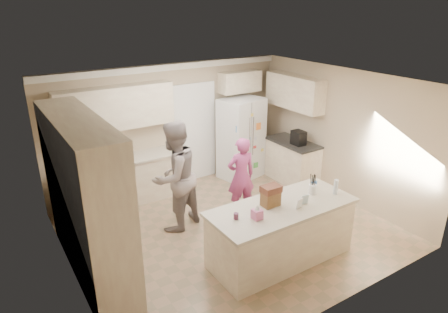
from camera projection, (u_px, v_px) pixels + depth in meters
floor at (230, 230)px, 7.01m from camera, size 5.20×4.60×0.02m
ceiling at (231, 82)px, 6.06m from camera, size 5.20×4.60×0.02m
wall_back at (169, 127)px, 8.35m from camera, size 5.20×0.02×2.60m
wall_front at (338, 223)px, 4.72m from camera, size 5.20×0.02×2.60m
wall_left at (64, 202)px, 5.22m from camera, size 0.02×4.60×2.60m
wall_right at (341, 135)px, 7.85m from camera, size 0.02×4.60×2.60m
crown_back at (167, 67)px, 7.86m from camera, size 5.20×0.08×0.12m
pantry_bank at (86, 198)px, 5.58m from camera, size 0.60×2.60×2.35m
back_base_cab at (125, 182)px, 7.84m from camera, size 2.20×0.60×0.88m
back_countertop at (123, 160)px, 7.66m from camera, size 2.24×0.63×0.04m
back_upper_cab at (116, 108)px, 7.40m from camera, size 2.20×0.35×0.80m
doorway_opening at (194, 134)px, 8.69m from camera, size 0.90×0.06×2.10m
doorway_casing at (194, 134)px, 8.66m from camera, size 1.02×0.03×2.22m
wall_frame_upper at (171, 115)px, 8.23m from camera, size 0.15×0.02×0.20m
wall_frame_lower at (171, 128)px, 8.33m from camera, size 0.15×0.02×0.20m
refrigerator at (241, 139)px, 8.86m from camera, size 1.03×0.87×1.80m
fridge_seam at (251, 143)px, 8.58m from camera, size 0.02×0.02×1.78m
fridge_dispenser at (243, 134)px, 8.37m from camera, size 0.22×0.03×0.35m
fridge_handle_l at (249, 137)px, 8.49m from camera, size 0.02×0.02×0.85m
fridge_handle_r at (253, 136)px, 8.54m from camera, size 0.02×0.02×0.85m
over_fridge_cab at (240, 82)px, 8.74m from camera, size 0.95×0.35×0.45m
right_base_cab at (292, 162)px, 8.79m from camera, size 0.60×1.20×0.88m
right_countertop at (293, 142)px, 8.62m from camera, size 0.63×1.24×0.04m
right_upper_cab at (294, 92)px, 8.46m from camera, size 0.35×1.50×0.70m
coffee_maker at (298, 138)px, 8.38m from camera, size 0.22×0.28×0.30m
island_base at (281, 234)px, 6.09m from camera, size 2.20×0.90×0.88m
island_top at (282, 207)px, 5.92m from camera, size 2.28×0.96×0.05m
utensil_crock at (312, 189)px, 6.25m from camera, size 0.13×0.13×0.15m
tissue_box at (257, 214)px, 5.53m from camera, size 0.13×0.13×0.14m
tissue_plume at (257, 207)px, 5.49m from camera, size 0.08×0.08×0.08m
dollhouse_body at (271, 199)px, 5.87m from camera, size 0.26×0.18×0.22m
dollhouse_roof at (271, 189)px, 5.81m from camera, size 0.28×0.20×0.10m
jam_jar at (236, 216)px, 5.53m from camera, size 0.07×0.07×0.09m
greeting_card_a at (300, 204)px, 5.80m from camera, size 0.12×0.06×0.16m
greeting_card_b at (305, 200)px, 5.91m from camera, size 0.12×0.05×0.16m
water_bottle at (336, 187)px, 6.23m from camera, size 0.07×0.07×0.24m
shaker_salt at (312, 185)px, 6.48m from camera, size 0.05×0.05×0.09m
shaker_pepper at (316, 184)px, 6.51m from camera, size 0.05×0.05×0.09m
teen_boy at (175, 176)px, 6.77m from camera, size 1.14×1.02×1.94m
teen_girl at (241, 176)px, 7.35m from camera, size 0.59×0.44×1.49m
fridge_magnets at (251, 143)px, 8.57m from camera, size 0.76×0.02×1.44m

